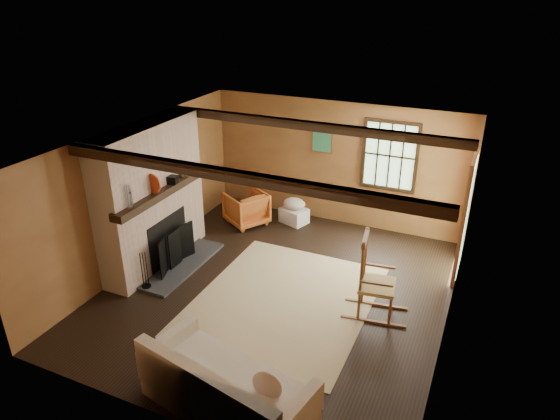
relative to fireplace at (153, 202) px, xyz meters
The scene contains 10 objects.
ground 2.49m from the fireplace, ahead, with size 5.50×5.50×0.00m, color black.
room_envelope 2.52m from the fireplace, ahead, with size 5.02×5.52×2.44m.
fireplace is the anchor object (origin of this frame).
rug 2.67m from the fireplace, ahead, with size 2.50×3.00×0.01m, color tan.
rocking_chair 3.75m from the fireplace, ahead, with size 0.97×0.60×1.26m.
sofa 3.70m from the fireplace, 41.83° to the right, with size 2.10×1.25×0.79m.
firewood_pile 2.68m from the fireplace, 84.60° to the left, with size 0.61×0.11×0.22m.
laundry_basket 2.95m from the fireplace, 56.59° to the left, with size 0.50×0.38×0.30m, color white.
basket_pillow 2.87m from the fireplace, 56.59° to the left, with size 0.43×0.35×0.22m, color beige.
armchair 2.17m from the fireplace, 69.97° to the left, with size 0.71×0.73×0.66m, color #BF6026.
Camera 1 is at (2.71, -5.92, 4.41)m, focal length 32.00 mm.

